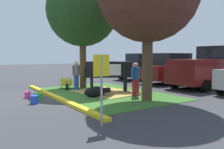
{
  "coord_description": "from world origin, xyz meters",
  "views": [
    {
      "loc": [
        10.0,
        -3.45,
        1.86
      ],
      "look_at": [
        0.34,
        2.94,
        0.9
      ],
      "focal_mm": 36.68,
      "sensor_mm": 36.0,
      "label": 1
    }
  ],
  "objects_px": {
    "bucket_green": "(38,96)",
    "bucket_blue": "(34,99)",
    "sedan_blue": "(143,67)",
    "cow_holstein": "(111,70)",
    "wheelbarrow": "(66,82)",
    "person_visitor_near": "(137,77)",
    "calf_lying": "(96,92)",
    "parking_sign": "(101,76)",
    "shade_tree_left": "(82,11)",
    "hatchback_white": "(172,69)",
    "bucket_pink": "(28,95)",
    "pickup_truck_black": "(210,68)",
    "person_visitor_far": "(76,75)",
    "person_handler": "(135,79)"
  },
  "relations": [
    {
      "from": "calf_lying",
      "to": "person_visitor_near",
      "type": "height_order",
      "value": "person_visitor_near"
    },
    {
      "from": "parking_sign",
      "to": "bucket_green",
      "type": "distance_m",
      "value": 4.88
    },
    {
      "from": "person_visitor_far",
      "to": "bucket_green",
      "type": "relative_size",
      "value": 4.78
    },
    {
      "from": "person_visitor_far",
      "to": "hatchback_white",
      "type": "bearing_deg",
      "value": 85.45
    },
    {
      "from": "shade_tree_left",
      "to": "person_handler",
      "type": "height_order",
      "value": "shade_tree_left"
    },
    {
      "from": "parking_sign",
      "to": "bucket_blue",
      "type": "xyz_separation_m",
      "value": [
        -3.91,
        -0.71,
        -1.16
      ]
    },
    {
      "from": "parking_sign",
      "to": "bucket_blue",
      "type": "height_order",
      "value": "parking_sign"
    },
    {
      "from": "person_visitor_far",
      "to": "sedan_blue",
      "type": "relative_size",
      "value": 0.35
    },
    {
      "from": "calf_lying",
      "to": "parking_sign",
      "type": "xyz_separation_m",
      "value": [
        3.85,
        -2.02,
        1.09
      ]
    },
    {
      "from": "calf_lying",
      "to": "hatchback_white",
      "type": "xyz_separation_m",
      "value": [
        -1.71,
        6.84,
        0.75
      ]
    },
    {
      "from": "hatchback_white",
      "to": "parking_sign",
      "type": "bearing_deg",
      "value": -57.83
    },
    {
      "from": "bucket_pink",
      "to": "sedan_blue",
      "type": "distance_m",
      "value": 10.14
    },
    {
      "from": "pickup_truck_black",
      "to": "cow_holstein",
      "type": "bearing_deg",
      "value": -107.33
    },
    {
      "from": "cow_holstein",
      "to": "bucket_green",
      "type": "bearing_deg",
      "value": -89.85
    },
    {
      "from": "bucket_blue",
      "to": "bucket_green",
      "type": "bearing_deg",
      "value": 154.75
    },
    {
      "from": "wheelbarrow",
      "to": "bucket_blue",
      "type": "distance_m",
      "value": 3.97
    },
    {
      "from": "person_visitor_far",
      "to": "sedan_blue",
      "type": "bearing_deg",
      "value": 110.1
    },
    {
      "from": "person_visitor_near",
      "to": "parking_sign",
      "type": "relative_size",
      "value": 0.8
    },
    {
      "from": "calf_lying",
      "to": "bucket_green",
      "type": "relative_size",
      "value": 4.02
    },
    {
      "from": "person_visitor_far",
      "to": "hatchback_white",
      "type": "relative_size",
      "value": 0.35
    },
    {
      "from": "wheelbarrow",
      "to": "bucket_blue",
      "type": "relative_size",
      "value": 4.83
    },
    {
      "from": "calf_lying",
      "to": "wheelbarrow",
      "type": "bearing_deg",
      "value": -176.71
    },
    {
      "from": "wheelbarrow",
      "to": "bucket_green",
      "type": "relative_size",
      "value": 4.97
    },
    {
      "from": "bucket_green",
      "to": "sedan_blue",
      "type": "relative_size",
      "value": 0.07
    },
    {
      "from": "cow_holstein",
      "to": "person_visitor_far",
      "type": "distance_m",
      "value": 1.91
    },
    {
      "from": "wheelbarrow",
      "to": "shade_tree_left",
      "type": "bearing_deg",
      "value": 87.77
    },
    {
      "from": "bucket_green",
      "to": "bucket_blue",
      "type": "xyz_separation_m",
      "value": [
        0.81,
        -0.38,
        0.03
      ]
    },
    {
      "from": "shade_tree_left",
      "to": "cow_holstein",
      "type": "height_order",
      "value": "shade_tree_left"
    },
    {
      "from": "cow_holstein",
      "to": "sedan_blue",
      "type": "xyz_separation_m",
      "value": [
        -3.87,
        5.53,
        -0.16
      ]
    },
    {
      "from": "person_visitor_far",
      "to": "bucket_blue",
      "type": "relative_size",
      "value": 4.65
    },
    {
      "from": "bucket_green",
      "to": "bucket_blue",
      "type": "relative_size",
      "value": 0.97
    },
    {
      "from": "person_visitor_near",
      "to": "wheelbarrow",
      "type": "bearing_deg",
      "value": -144.29
    },
    {
      "from": "person_visitor_near",
      "to": "bucket_green",
      "type": "xyz_separation_m",
      "value": [
        -1.06,
        -4.53,
        -0.67
      ]
    },
    {
      "from": "shade_tree_left",
      "to": "bucket_pink",
      "type": "bearing_deg",
      "value": -65.05
    },
    {
      "from": "parking_sign",
      "to": "bucket_pink",
      "type": "height_order",
      "value": "parking_sign"
    },
    {
      "from": "calf_lying",
      "to": "sedan_blue",
      "type": "bearing_deg",
      "value": 124.6
    },
    {
      "from": "parking_sign",
      "to": "sedan_blue",
      "type": "xyz_separation_m",
      "value": [
        -8.6,
        8.9,
        -0.35
      ]
    },
    {
      "from": "hatchback_white",
      "to": "sedan_blue",
      "type": "bearing_deg",
      "value": 179.1
    },
    {
      "from": "cow_holstein",
      "to": "bucket_pink",
      "type": "height_order",
      "value": "cow_holstein"
    },
    {
      "from": "cow_holstein",
      "to": "wheelbarrow",
      "type": "xyz_separation_m",
      "value": [
        -2.22,
        -1.53,
        -0.75
      ]
    },
    {
      "from": "bucket_blue",
      "to": "sedan_blue",
      "type": "xyz_separation_m",
      "value": [
        -4.7,
        9.61,
        0.82
      ]
    },
    {
      "from": "wheelbarrow",
      "to": "bucket_green",
      "type": "height_order",
      "value": "wheelbarrow"
    },
    {
      "from": "shade_tree_left",
      "to": "calf_lying",
      "type": "distance_m",
      "value": 5.23
    },
    {
      "from": "bucket_blue",
      "to": "hatchback_white",
      "type": "bearing_deg",
      "value": 99.85
    },
    {
      "from": "bucket_pink",
      "to": "person_handler",
      "type": "bearing_deg",
      "value": 60.41
    },
    {
      "from": "bucket_green",
      "to": "pickup_truck_black",
      "type": "bearing_deg",
      "value": 79.28
    },
    {
      "from": "person_handler",
      "to": "calf_lying",
      "type": "bearing_deg",
      "value": -122.13
    },
    {
      "from": "cow_holstein",
      "to": "pickup_truck_black",
      "type": "xyz_separation_m",
      "value": [
        1.8,
        5.77,
        -0.03
      ]
    },
    {
      "from": "bucket_blue",
      "to": "person_visitor_near",
      "type": "bearing_deg",
      "value": 87.1
    },
    {
      "from": "person_visitor_far",
      "to": "sedan_blue",
      "type": "xyz_separation_m",
      "value": [
        -2.5,
        6.82,
        0.16
      ]
    }
  ]
}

